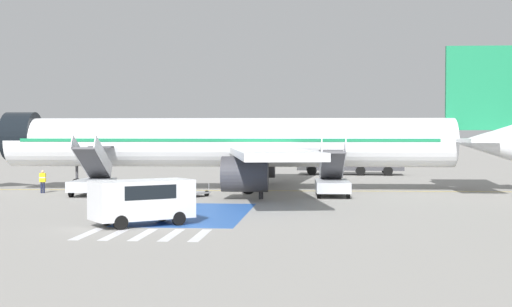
# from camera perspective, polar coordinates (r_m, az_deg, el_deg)

# --- Properties ---
(ground_plane) EXTENTS (600.00, 600.00, 0.00)m
(ground_plane) POSITION_cam_1_polar(r_m,az_deg,el_deg) (53.42, -1.91, -2.90)
(ground_plane) COLOR gray
(apron_leadline_yellow) EXTENTS (76.55, 2.97, 0.01)m
(apron_leadline_yellow) POSITION_cam_1_polar(r_m,az_deg,el_deg) (52.52, -2.15, -2.97)
(apron_leadline_yellow) COLOR gold
(apron_leadline_yellow) RESTS_ON ground_plane
(apron_stand_patch_blue) EXTENTS (5.77, 11.07, 0.01)m
(apron_stand_patch_blue) POSITION_cam_1_polar(r_m,az_deg,el_deg) (37.54, -5.18, -4.83)
(apron_stand_patch_blue) COLOR #2856A8
(apron_stand_patch_blue) RESTS_ON ground_plane
(apron_walkway_bar_0) EXTENTS (0.44, 3.60, 0.01)m
(apron_walkway_bar_0) POSITION_cam_1_polar(r_m,az_deg,el_deg) (30.86, -13.34, -6.27)
(apron_walkway_bar_0) COLOR silver
(apron_walkway_bar_0) RESTS_ON ground_plane
(apron_walkway_bar_1) EXTENTS (0.44, 3.60, 0.01)m
(apron_walkway_bar_1) POSITION_cam_1_polar(r_m,az_deg,el_deg) (30.50, -11.20, -6.35)
(apron_walkway_bar_1) COLOR silver
(apron_walkway_bar_1) RESTS_ON ground_plane
(apron_walkway_bar_2) EXTENTS (0.44, 3.60, 0.01)m
(apron_walkway_bar_2) POSITION_cam_1_polar(r_m,az_deg,el_deg) (30.19, -9.00, -6.42)
(apron_walkway_bar_2) COLOR silver
(apron_walkway_bar_2) RESTS_ON ground_plane
(apron_walkway_bar_3) EXTENTS (0.44, 3.60, 0.01)m
(apron_walkway_bar_3) POSITION_cam_1_polar(r_m,az_deg,el_deg) (29.91, -6.76, -6.49)
(apron_walkway_bar_3) COLOR silver
(apron_walkway_bar_3) RESTS_ON ground_plane
(apron_walkway_bar_4) EXTENTS (0.44, 3.60, 0.01)m
(apron_walkway_bar_4) POSITION_cam_1_polar(r_m,az_deg,el_deg) (29.69, -4.48, -6.54)
(apron_walkway_bar_4) COLOR silver
(apron_walkway_bar_4) RESTS_ON ground_plane
(airliner) EXTENTS (41.98, 34.70, 10.49)m
(airliner) POSITION_cam_1_polar(r_m,az_deg,el_deg) (52.29, -1.38, 0.84)
(airliner) COLOR silver
(airliner) RESTS_ON ground_plane
(boarding_stairs_forward) EXTENTS (2.37, 5.30, 4.14)m
(boarding_stairs_forward) POSITION_cam_1_polar(r_m,az_deg,el_deg) (49.86, -12.94, -2.10)
(boarding_stairs_forward) COLOR #ADB2BA
(boarding_stairs_forward) RESTS_ON ground_plane
(boarding_stairs_aft) EXTENTS (2.37, 5.30, 3.90)m
(boarding_stairs_aft) POSITION_cam_1_polar(r_m,az_deg,el_deg) (47.95, 6.12, -2.26)
(boarding_stairs_aft) COLOR #ADB2BA
(boarding_stairs_aft) RESTS_ON ground_plane
(fuel_tanker) EXTENTS (10.70, 2.80, 3.66)m
(fuel_tanker) POSITION_cam_1_polar(r_m,az_deg,el_deg) (72.70, 7.69, -0.24)
(fuel_tanker) COLOR #38383D
(fuel_tanker) RESTS_ON ground_plane
(service_van_1) EXTENTS (4.80, 4.33, 2.08)m
(service_van_1) POSITION_cam_1_polar(r_m,az_deg,el_deg) (33.05, -9.10, -3.55)
(service_van_1) COLOR silver
(service_van_1) RESTS_ON ground_plane
(baggage_cart) EXTENTS (2.62, 3.00, 0.87)m
(baggage_cart) POSITION_cam_1_polar(r_m,az_deg,el_deg) (47.30, -5.36, -3.18)
(baggage_cart) COLOR gray
(baggage_cart) RESTS_ON ground_plane
(ground_crew_0) EXTENTS (0.49, 0.42, 1.75)m
(ground_crew_0) POSITION_cam_1_polar(r_m,az_deg,el_deg) (45.60, 0.40, -2.41)
(ground_crew_0) COLOR #2D2D33
(ground_crew_0) RESTS_ON ground_plane
(ground_crew_1) EXTENTS (0.45, 0.28, 1.62)m
(ground_crew_1) POSITION_cam_1_polar(r_m,az_deg,el_deg) (52.37, -16.70, -2.04)
(ground_crew_1) COLOR #191E38
(ground_crew_1) RESTS_ON ground_plane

